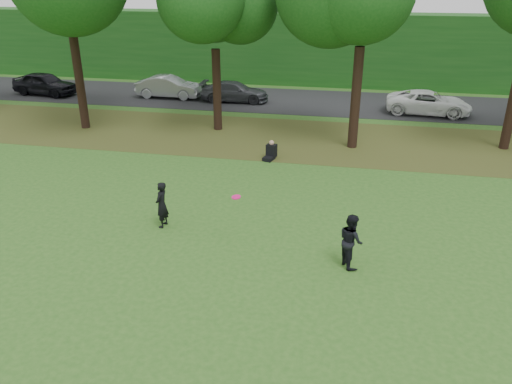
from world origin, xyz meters
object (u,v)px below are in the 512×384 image
seated_person (271,152)px  player_right (351,240)px  player_left (162,205)px  frisbee (236,197)px

seated_person → player_right: bearing=-50.8°
player_left → seated_person: size_ratio=1.85×
player_right → seated_person: bearing=-2.9°
player_right → seated_person: (-3.67, 8.24, -0.48)m
player_right → seated_person: 9.03m
frisbee → seated_person: size_ratio=0.46×
player_right → seated_person: player_right is taller
player_right → frisbee: 3.47m
frisbee → seated_person: bearing=92.4°
frisbee → player_left: bearing=162.9°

